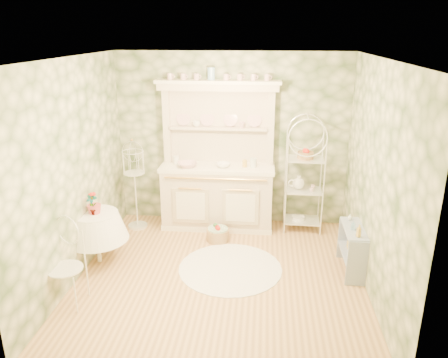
# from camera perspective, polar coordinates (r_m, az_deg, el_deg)

# --- Properties ---
(floor) EXTENTS (3.60, 3.60, 0.00)m
(floor) POSITION_cam_1_polar(r_m,az_deg,el_deg) (5.73, -0.49, -12.60)
(floor) COLOR tan
(floor) RESTS_ON ground
(ceiling) EXTENTS (3.60, 3.60, 0.00)m
(ceiling) POSITION_cam_1_polar(r_m,az_deg,el_deg) (4.89, -0.58, 15.46)
(ceiling) COLOR white
(ceiling) RESTS_ON floor
(wall_left) EXTENTS (3.60, 3.60, 0.00)m
(wall_left) POSITION_cam_1_polar(r_m,az_deg,el_deg) (5.62, -19.10, 0.84)
(wall_left) COLOR beige
(wall_left) RESTS_ON floor
(wall_right) EXTENTS (3.60, 3.60, 0.00)m
(wall_right) POSITION_cam_1_polar(r_m,az_deg,el_deg) (5.29, 19.27, -0.31)
(wall_right) COLOR beige
(wall_right) RESTS_ON floor
(wall_back) EXTENTS (3.60, 3.60, 0.00)m
(wall_back) POSITION_cam_1_polar(r_m,az_deg,el_deg) (6.87, 1.03, 5.10)
(wall_back) COLOR beige
(wall_back) RESTS_ON floor
(wall_front) EXTENTS (3.60, 3.60, 0.00)m
(wall_front) POSITION_cam_1_polar(r_m,az_deg,el_deg) (3.51, -3.62, -9.14)
(wall_front) COLOR beige
(wall_front) RESTS_ON floor
(kitchen_dresser) EXTENTS (1.87, 0.61, 2.29)m
(kitchen_dresser) POSITION_cam_1_polar(r_m,az_deg,el_deg) (6.68, -0.88, 2.85)
(kitchen_dresser) COLOR beige
(kitchen_dresser) RESTS_ON floor
(bakers_rack) EXTENTS (0.59, 0.43, 1.84)m
(bakers_rack) POSITION_cam_1_polar(r_m,az_deg,el_deg) (6.74, 10.45, 0.69)
(bakers_rack) COLOR white
(bakers_rack) RESTS_ON floor
(side_shelf) EXTENTS (0.34, 0.73, 0.60)m
(side_shelf) POSITION_cam_1_polar(r_m,az_deg,el_deg) (5.94, 16.38, -8.90)
(side_shelf) COLOR #99A6BE
(side_shelf) RESTS_ON floor
(round_table) EXTENTS (0.87, 0.87, 0.73)m
(round_table) POSITION_cam_1_polar(r_m,az_deg,el_deg) (6.13, -16.22, -7.31)
(round_table) COLOR white
(round_table) RESTS_ON floor
(cafe_chair) EXTENTS (0.52, 0.52, 0.87)m
(cafe_chair) POSITION_cam_1_polar(r_m,az_deg,el_deg) (5.32, -20.04, -11.10)
(cafe_chair) COLOR white
(cafe_chair) RESTS_ON floor
(birdcage_stand) EXTENTS (0.36, 0.36, 1.37)m
(birdcage_stand) POSITION_cam_1_polar(r_m,az_deg,el_deg) (6.91, -11.53, -0.99)
(birdcage_stand) COLOR white
(birdcage_stand) RESTS_ON floor
(floor_basket) EXTENTS (0.41, 0.41, 0.24)m
(floor_basket) POSITION_cam_1_polar(r_m,az_deg,el_deg) (6.56, -0.80, -7.05)
(floor_basket) COLOR tan
(floor_basket) RESTS_ON floor
(lace_rug) EXTENTS (1.52, 1.52, 0.01)m
(lace_rug) POSITION_cam_1_polar(r_m,az_deg,el_deg) (5.89, 0.83, -11.56)
(lace_rug) COLOR white
(lace_rug) RESTS_ON floor
(bowl_floral) EXTENTS (0.37, 0.37, 0.07)m
(bowl_floral) POSITION_cam_1_polar(r_m,az_deg,el_deg) (6.68, -4.78, 1.66)
(bowl_floral) COLOR white
(bowl_floral) RESTS_ON kitchen_dresser
(bowl_white) EXTENTS (0.25, 0.25, 0.07)m
(bowl_white) POSITION_cam_1_polar(r_m,az_deg,el_deg) (6.65, -0.10, 1.63)
(bowl_white) COLOR white
(bowl_white) RESTS_ON kitchen_dresser
(cup_left) EXTENTS (0.14, 0.14, 0.09)m
(cup_left) POSITION_cam_1_polar(r_m,az_deg,el_deg) (6.76, -3.63, 7.09)
(cup_left) COLOR white
(cup_left) RESTS_ON kitchen_dresser
(cup_right) EXTENTS (0.13, 0.13, 0.09)m
(cup_right) POSITION_cam_1_polar(r_m,az_deg,el_deg) (6.67, 2.33, 6.95)
(cup_right) COLOR white
(cup_right) RESTS_ON kitchen_dresser
(potted_geranium) EXTENTS (0.17, 0.14, 0.29)m
(potted_geranium) POSITION_cam_1_polar(r_m,az_deg,el_deg) (5.90, -16.81, -3.26)
(potted_geranium) COLOR #3F7238
(potted_geranium) RESTS_ON round_table
(bottle_amber) EXTENTS (0.08, 0.08, 0.16)m
(bottle_amber) POSITION_cam_1_polar(r_m,az_deg,el_deg) (5.55, 17.19, -6.61)
(bottle_amber) COLOR gold
(bottle_amber) RESTS_ON side_shelf
(bottle_blue) EXTENTS (0.06, 0.06, 0.12)m
(bottle_blue) POSITION_cam_1_polar(r_m,az_deg,el_deg) (5.74, 16.51, -5.98)
(bottle_blue) COLOR #81B2DA
(bottle_blue) RESTS_ON side_shelf
(bottle_glass) EXTENTS (0.07, 0.07, 0.09)m
(bottle_glass) POSITION_cam_1_polar(r_m,az_deg,el_deg) (6.01, 16.14, -4.86)
(bottle_glass) COLOR silver
(bottle_glass) RESTS_ON side_shelf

